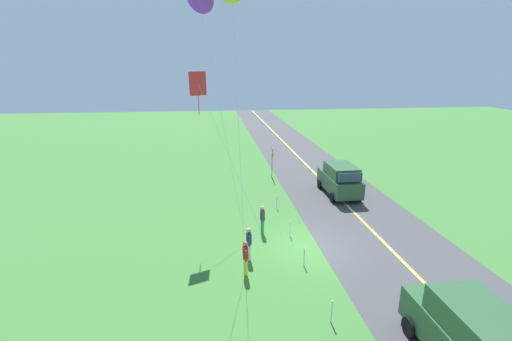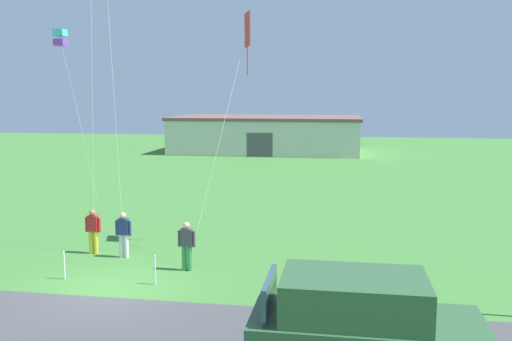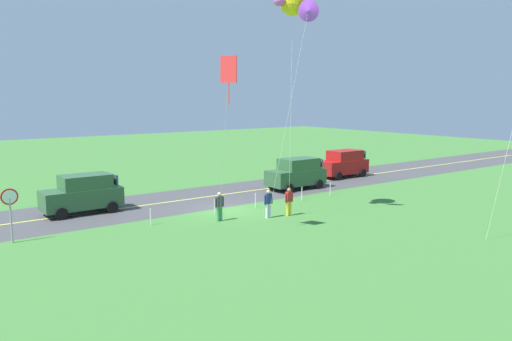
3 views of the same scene
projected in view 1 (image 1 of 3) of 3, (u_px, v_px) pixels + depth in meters
ground_plane at (309, 247)px, 17.65m from camera, size 120.00×120.00×0.10m
asphalt_road at (383, 242)px, 18.12m from camera, size 120.00×7.00×0.00m
road_centre_stripe at (383, 242)px, 18.12m from camera, size 120.00×0.16×0.00m
car_suv_foreground at (340, 179)px, 24.57m from camera, size 4.40×2.12×2.24m
car_parked_west_near at (472, 338)px, 10.11m from camera, size 4.40×2.12×2.24m
stop_sign at (272, 157)px, 28.25m from camera, size 0.76×0.08×2.56m
person_adult_near at (262, 219)px, 18.82m from camera, size 0.58×0.22×1.60m
person_adult_companion at (249, 242)px, 16.26m from camera, size 0.58×0.22×1.60m
person_child_watcher at (245, 257)px, 15.03m from camera, size 0.58×0.22×1.60m
kite_red_low at (199, 87)px, 17.84m from camera, size 1.62×3.63×8.54m
kite_blue_mid at (199, 0)px, 12.12m from camera, size 1.57×2.37×11.59m
fence_post_1 at (332, 312)px, 12.24m from camera, size 0.05×0.05×0.90m
fence_post_2 at (304, 257)px, 15.80m from camera, size 0.05×0.05×0.90m
fence_post_3 at (290, 229)px, 18.57m from camera, size 0.05×0.05×0.90m
fence_post_4 at (277, 202)px, 22.32m from camera, size 0.05×0.05×0.90m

